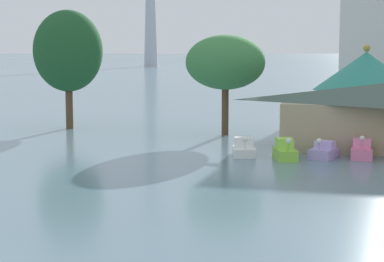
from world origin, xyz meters
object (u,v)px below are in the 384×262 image
(pedal_boat_pink, at_px, (362,151))
(green_roof_pavilion, at_px, (366,87))
(pedal_boat_white, at_px, (244,149))
(pedal_boat_lime, at_px, (285,151))
(pedal_boat_lavender, at_px, (324,151))
(shoreline_tree_tall_left, at_px, (68,51))
(shoreline_tree_mid, at_px, (225,63))

(pedal_boat_pink, xyz_separation_m, green_roof_pavilion, (0.08, 16.59, 3.77))
(pedal_boat_white, distance_m, pedal_boat_lime, 3.35)
(pedal_boat_lavender, height_order, green_roof_pavilion, green_roof_pavilion)
(green_roof_pavilion, bearing_deg, pedal_boat_white, -116.48)
(pedal_boat_white, xyz_separation_m, pedal_boat_lavender, (5.89, 0.25, -0.01))
(pedal_boat_lavender, xyz_separation_m, pedal_boat_pink, (2.70, 0.55, 0.07))
(shoreline_tree_tall_left, relative_size, shoreline_tree_mid, 1.27)
(pedal_boat_white, distance_m, green_roof_pavilion, 19.80)
(pedal_boat_white, bearing_deg, shoreline_tree_tall_left, -134.54)
(pedal_boat_lavender, bearing_deg, pedal_boat_white, -70.81)
(pedal_boat_lavender, distance_m, shoreline_tree_mid, 16.22)
(shoreline_tree_mid, bearing_deg, pedal_boat_lavender, -49.23)
(pedal_boat_lime, relative_size, shoreline_tree_tall_left, 0.26)
(green_roof_pavilion, relative_size, shoreline_tree_mid, 1.08)
(pedal_boat_pink, height_order, shoreline_tree_tall_left, shoreline_tree_tall_left)
(pedal_boat_lime, xyz_separation_m, pedal_boat_lavender, (2.69, 1.27, -0.09))
(pedal_boat_white, height_order, shoreline_tree_mid, shoreline_tree_mid)
(pedal_boat_lime, relative_size, pedal_boat_pink, 1.35)
(shoreline_tree_tall_left, distance_m, shoreline_tree_mid, 16.27)
(pedal_boat_white, bearing_deg, green_roof_pavilion, 141.07)
(pedal_boat_lavender, relative_size, green_roof_pavilion, 0.27)
(pedal_boat_lavender, height_order, shoreline_tree_tall_left, shoreline_tree_tall_left)
(shoreline_tree_mid, bearing_deg, green_roof_pavilion, 24.74)
(green_roof_pavilion, xyz_separation_m, shoreline_tree_tall_left, (-28.77, -4.79, 3.39))
(pedal_boat_lime, relative_size, pedal_boat_lavender, 1.13)
(pedal_boat_white, height_order, shoreline_tree_tall_left, shoreline_tree_tall_left)
(pedal_boat_lime, height_order, pedal_boat_pink, pedal_boat_pink)
(pedal_boat_white, relative_size, pedal_boat_pink, 1.32)
(shoreline_tree_mid, bearing_deg, pedal_boat_pink, -40.86)
(pedal_boat_white, height_order, pedal_boat_pink, pedal_boat_pink)
(pedal_boat_lime, distance_m, green_roof_pavilion, 19.56)
(pedal_boat_lime, height_order, green_roof_pavilion, green_roof_pavilion)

